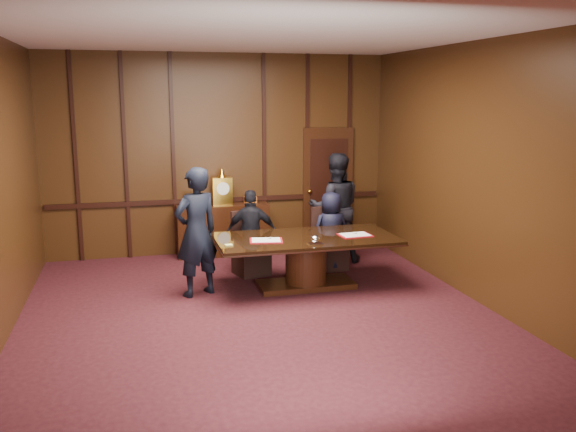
{
  "coord_description": "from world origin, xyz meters",
  "views": [
    {
      "loc": [
        -1.5,
        -7.17,
        2.79
      ],
      "look_at": [
        0.67,
        1.27,
        1.05
      ],
      "focal_mm": 38.0,
      "sensor_mm": 36.0,
      "label": 1
    }
  ],
  "objects_px": {
    "sideboard": "(223,228)",
    "witness_right": "(335,208)",
    "witness_left": "(196,232)",
    "signatory_left": "(252,233)",
    "conference_table": "(306,254)",
    "signatory_right": "(331,231)"
  },
  "relations": [
    {
      "from": "sideboard",
      "to": "witness_right",
      "type": "distance_m",
      "value": 2.03
    },
    {
      "from": "signatory_right",
      "to": "witness_left",
      "type": "bearing_deg",
      "value": 13.67
    },
    {
      "from": "conference_table",
      "to": "signatory_left",
      "type": "relative_size",
      "value": 1.93
    },
    {
      "from": "sideboard",
      "to": "signatory_left",
      "type": "height_order",
      "value": "sideboard"
    },
    {
      "from": "witness_left",
      "to": "signatory_left",
      "type": "bearing_deg",
      "value": -165.89
    },
    {
      "from": "conference_table",
      "to": "witness_left",
      "type": "bearing_deg",
      "value": 178.26
    },
    {
      "from": "conference_table",
      "to": "signatory_left",
      "type": "distance_m",
      "value": 1.04
    },
    {
      "from": "sideboard",
      "to": "conference_table",
      "type": "height_order",
      "value": "sideboard"
    },
    {
      "from": "conference_table",
      "to": "signatory_left",
      "type": "bearing_deg",
      "value": 129.09
    },
    {
      "from": "signatory_left",
      "to": "witness_right",
      "type": "distance_m",
      "value": 1.61
    },
    {
      "from": "conference_table",
      "to": "signatory_right",
      "type": "bearing_deg",
      "value": 50.91
    },
    {
      "from": "sideboard",
      "to": "signatory_left",
      "type": "distance_m",
      "value": 1.4
    },
    {
      "from": "witness_left",
      "to": "witness_right",
      "type": "relative_size",
      "value": 0.99
    },
    {
      "from": "sideboard",
      "to": "signatory_right",
      "type": "height_order",
      "value": "sideboard"
    },
    {
      "from": "signatory_left",
      "to": "conference_table",
      "type": "bearing_deg",
      "value": 139.76
    },
    {
      "from": "witness_right",
      "to": "sideboard",
      "type": "bearing_deg",
      "value": -18.22
    },
    {
      "from": "witness_left",
      "to": "signatory_right",
      "type": "bearing_deg",
      "value": 173.73
    },
    {
      "from": "witness_left",
      "to": "conference_table",
      "type": "bearing_deg",
      "value": 153.33
    },
    {
      "from": "signatory_right",
      "to": "witness_right",
      "type": "relative_size",
      "value": 0.69
    },
    {
      "from": "conference_table",
      "to": "witness_left",
      "type": "distance_m",
      "value": 1.63
    },
    {
      "from": "witness_left",
      "to": "witness_right",
      "type": "distance_m",
      "value": 2.74
    },
    {
      "from": "sideboard",
      "to": "witness_left",
      "type": "bearing_deg",
      "value": -107.81
    }
  ]
}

